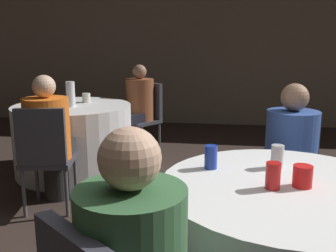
# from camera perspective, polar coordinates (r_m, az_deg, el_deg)

# --- Properties ---
(wall_back) EXTENTS (16.00, 0.06, 2.80)m
(wall_back) POSITION_cam_1_polar(r_m,az_deg,el_deg) (6.46, 11.28, 12.49)
(wall_back) COLOR #7A6B5B
(wall_back) RESTS_ON ground_plane
(table_far) EXTENTS (1.24, 1.24, 0.73)m
(table_far) POSITION_cam_1_polar(r_m,az_deg,el_deg) (4.16, -14.17, -1.88)
(table_far) COLOR white
(table_far) RESTS_ON ground_plane
(chair_near_north) EXTENTS (0.47, 0.47, 0.89)m
(chair_near_north) POSITION_cam_1_polar(r_m,az_deg,el_deg) (2.85, 18.10, -5.36)
(chair_near_north) COLOR #383842
(chair_near_north) RESTS_ON ground_plane
(chair_far_south) EXTENTS (0.47, 0.47, 0.89)m
(chair_far_south) POSITION_cam_1_polar(r_m,az_deg,el_deg) (3.15, -18.23, -3.65)
(chair_far_south) COLOR #383842
(chair_far_south) RESTS_ON ground_plane
(chair_far_northeast) EXTENTS (0.56, 0.56, 0.89)m
(chair_far_northeast) POSITION_cam_1_polar(r_m,az_deg,el_deg) (4.72, -3.41, 2.16)
(chair_far_northeast) COLOR #383842
(chair_far_northeast) RESTS_ON ground_plane
(person_floral_shirt) EXTENTS (0.46, 0.49, 1.12)m
(person_floral_shirt) POSITION_cam_1_polar(r_m,az_deg,el_deg) (4.61, -4.93, 2.41)
(person_floral_shirt) COLOR black
(person_floral_shirt) RESTS_ON ground_plane
(person_orange_shirt) EXTENTS (0.40, 0.52, 1.13)m
(person_orange_shirt) POSITION_cam_1_polar(r_m,az_deg,el_deg) (3.29, -17.54, -2.03)
(person_orange_shirt) COLOR #282828
(person_orange_shirt) RESTS_ON ground_plane
(person_blue_shirt) EXTENTS (0.39, 0.51, 1.11)m
(person_blue_shirt) POSITION_cam_1_polar(r_m,az_deg,el_deg) (2.68, 18.06, -5.58)
(person_blue_shirt) COLOR black
(person_blue_shirt) RESTS_ON ground_plane
(soda_can_blue) EXTENTS (0.07, 0.07, 0.12)m
(soda_can_blue) POSITION_cam_1_polar(r_m,az_deg,el_deg) (1.96, 6.54, -4.72)
(soda_can_blue) COLOR #1E38A5
(soda_can_blue) RESTS_ON table_near
(soda_can_red) EXTENTS (0.07, 0.07, 0.12)m
(soda_can_red) POSITION_cam_1_polar(r_m,az_deg,el_deg) (1.74, 15.71, -7.31)
(soda_can_red) COLOR red
(soda_can_red) RESTS_ON table_near
(soda_can_silver) EXTENTS (0.07, 0.07, 0.12)m
(soda_can_silver) POSITION_cam_1_polar(r_m,az_deg,el_deg) (2.03, 16.42, -4.49)
(soda_can_silver) COLOR silver
(soda_can_silver) RESTS_ON table_near
(cup_near) EXTENTS (0.09, 0.09, 0.10)m
(cup_near) POSITION_cam_1_polar(r_m,az_deg,el_deg) (1.81, 19.82, -7.21)
(cup_near) COLOR red
(cup_near) RESTS_ON table_near
(bottle_far) EXTENTS (0.09, 0.09, 0.26)m
(bottle_far) POSITION_cam_1_polar(r_m,az_deg,el_deg) (3.98, -14.63, 4.74)
(bottle_far) COLOR white
(bottle_far) RESTS_ON table_far
(cup_far) EXTENTS (0.09, 0.09, 0.10)m
(cup_far) POSITION_cam_1_polar(r_m,az_deg,el_deg) (4.23, -12.34, 4.22)
(cup_far) COLOR silver
(cup_far) RESTS_ON table_far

